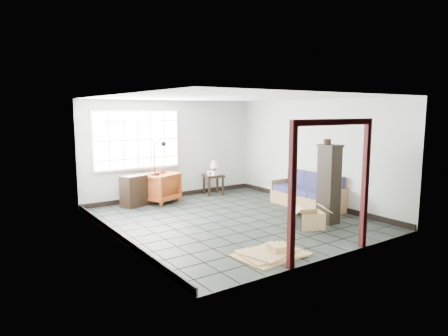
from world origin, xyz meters
TOP-DOWN VIEW (x-y plane):
  - ground at (0.00, 0.00)m, footprint 5.50×5.50m
  - room_shell at (0.00, 0.03)m, footprint 5.02×5.52m
  - window_panel at (-1.00, 2.70)m, footprint 2.32×0.08m
  - doorway_trim at (0.00, -2.70)m, footprint 1.80×0.08m
  - futon_sofa at (2.21, -0.15)m, footprint 0.74×1.89m
  - armchair at (-0.57, 2.40)m, footprint 1.07×1.04m
  - side_table at (1.09, 2.40)m, footprint 0.60×0.60m
  - table_lamp at (1.13, 2.41)m, footprint 0.28×0.28m
  - projector at (1.08, 2.36)m, footprint 0.37×0.33m
  - floor_lamp at (-0.56, 2.40)m, footprint 0.50×0.32m
  - console_shelf at (-1.09, 2.40)m, footprint 1.06×0.70m
  - tall_shelf at (1.51, -1.36)m, footprint 0.37×0.47m
  - pot at (1.44, -1.33)m, footprint 0.19×0.19m
  - open_box at (0.90, -1.42)m, footprint 0.90×0.68m
  - cardboard_pile at (-0.73, -2.14)m, footprint 1.18×0.88m

SIDE VIEW (x-z plane):
  - ground at x=0.00m, z-range 0.00..0.00m
  - cardboard_pile at x=-0.73m, z-range -0.04..0.13m
  - open_box at x=0.90m, z-range -0.06..0.40m
  - futon_sofa at x=2.21m, z-range -0.12..0.72m
  - console_shelf at x=-1.09m, z-range 0.00..0.77m
  - armchair at x=-0.57m, z-range 0.00..0.85m
  - side_table at x=1.09m, z-range 0.18..0.74m
  - projector at x=1.08m, z-range 0.56..0.67m
  - table_lamp at x=1.13m, z-range 0.64..1.02m
  - tall_shelf at x=1.51m, z-range 0.01..1.66m
  - floor_lamp at x=-0.56m, z-range 0.06..1.68m
  - doorway_trim at x=0.00m, z-range 0.28..2.48m
  - window_panel at x=-1.00m, z-range 0.84..2.36m
  - room_shell at x=0.00m, z-range 0.37..2.98m
  - pot at x=1.44m, z-range 1.64..1.75m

